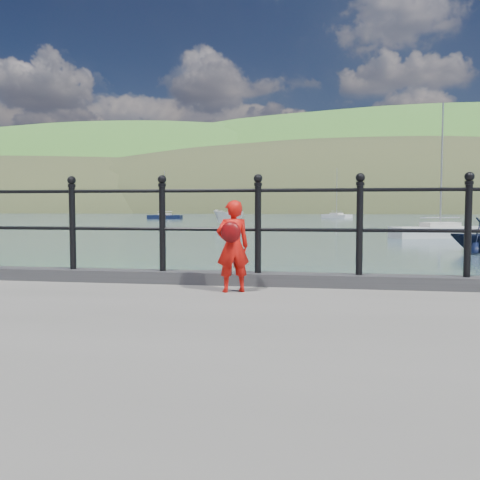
% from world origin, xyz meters
% --- Properties ---
extents(ground, '(600.00, 600.00, 0.00)m').
position_xyz_m(ground, '(0.00, 0.00, 0.00)').
color(ground, '#2D4251').
rests_on(ground, ground).
extents(kerb, '(60.00, 0.30, 0.15)m').
position_xyz_m(kerb, '(0.00, -0.15, 1.07)').
color(kerb, '#28282B').
rests_on(kerb, quay).
extents(railing, '(18.11, 0.11, 1.20)m').
position_xyz_m(railing, '(0.00, -0.15, 1.82)').
color(railing, black).
rests_on(railing, kerb).
extents(far_shore, '(830.00, 200.00, 156.00)m').
position_xyz_m(far_shore, '(38.34, 239.41, -22.57)').
color(far_shore, '#333A21').
rests_on(far_shore, ground).
extents(child, '(0.44, 0.37, 1.02)m').
position_xyz_m(child, '(0.39, -0.71, 1.52)').
color(child, red).
rests_on(child, quay).
extents(launch_white, '(3.93, 4.64, 1.73)m').
position_xyz_m(launch_white, '(-9.09, 50.73, 0.86)').
color(launch_white, silver).
rests_on(launch_white, ground).
extents(sailboat_near, '(6.64, 4.04, 8.83)m').
position_xyz_m(sailboat_near, '(8.95, 28.23, 0.34)').
color(sailboat_near, beige).
rests_on(sailboat_near, ground).
extents(sailboat_left, '(5.86, 1.88, 8.33)m').
position_xyz_m(sailboat_left, '(-25.04, 77.13, 0.34)').
color(sailboat_left, black).
rests_on(sailboat_left, ground).
extents(sailboat_deep, '(5.70, 6.23, 9.58)m').
position_xyz_m(sailboat_deep, '(4.11, 90.51, 0.34)').
color(sailboat_deep, silver).
rests_on(sailboat_deep, ground).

